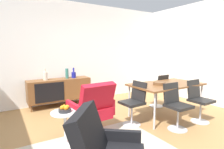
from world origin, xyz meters
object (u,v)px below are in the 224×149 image
lounge_chair_red (92,108)px  wooden_bowl_on_table (159,83)px  vase_sculptural_dark (74,75)px  vase_ceramic_small (67,73)px  dining_chair_near_window (134,101)px  vase_cobalt (45,76)px  dining_chair_front_left (176,104)px  dining_chair_back_right (159,89)px  sideboard (60,89)px  dining_chair_front_right (198,99)px  fruit_bowl (65,109)px  dining_table (166,85)px  side_table_round (65,124)px

lounge_chair_red → wooden_bowl_on_table: bearing=-2.6°
vase_sculptural_dark → vase_ceramic_small: size_ratio=1.04×
dining_chair_near_window → lounge_chair_red: size_ratio=0.90×
vase_cobalt → dining_chair_near_window: size_ratio=0.34×
dining_chair_front_left → dining_chair_back_right: size_ratio=1.00×
sideboard → vase_ceramic_small: (0.21, 0.00, 0.41)m
dining_chair_front_right → fruit_bowl: (-2.64, 0.53, 0.09)m
vase_ceramic_small → fruit_bowl: 2.17m
sideboard → dining_table: size_ratio=1.00×
wooden_bowl_on_table → side_table_round: bearing=-179.5°
vase_cobalt → lounge_chair_red: 2.02m
vase_cobalt → dining_table: size_ratio=0.18×
dining_table → wooden_bowl_on_table: 0.24m
vase_ceramic_small → dining_chair_front_right: vase_ceramic_small is taller
wooden_bowl_on_table → dining_chair_near_window: dining_chair_near_window is taller
fruit_bowl → side_table_round: bearing=-125.2°
wooden_bowl_on_table → side_table_round: wooden_bowl_on_table is taller
dining_chair_front_left → side_table_round: bearing=164.8°
sideboard → dining_chair_back_right: 2.60m
dining_table → dining_chair_near_window: 0.92m
wooden_bowl_on_table → dining_chair_front_right: dining_chair_front_right is taller
sideboard → wooden_bowl_on_table: (1.58, -2.02, 0.33)m
dining_chair_front_left → side_table_round: (-1.94, 0.53, -0.15)m
sideboard → wooden_bowl_on_table: bearing=-52.0°
dining_chair_back_right → lounge_chair_red: size_ratio=0.90×
wooden_bowl_on_table → dining_chair_front_left: 0.63m
dining_table → sideboard: bearing=132.0°
vase_cobalt → dining_chair_front_left: 3.16m
vase_cobalt → vase_ceramic_small: vase_cobalt is taller
vase_cobalt → fruit_bowl: bearing=-93.8°
dining_table → dining_chair_near_window: size_ratio=1.87×
vase_cobalt → dining_table: bearing=-43.0°
sideboard → lounge_chair_red: 1.95m
sideboard → dining_chair_front_left: size_ratio=1.87×
lounge_chair_red → vase_ceramic_small: bearing=84.8°
vase_sculptural_dark → dining_chair_front_left: size_ratio=0.32×
dining_chair_front_left → fruit_bowl: 2.01m
vase_ceramic_small → dining_chair_front_right: 3.24m
dining_chair_back_right → dining_chair_front_left: bearing=-122.2°
dining_chair_front_right → side_table_round: 2.69m
lounge_chair_red → vase_sculptural_dark: bearing=79.4°
vase_ceramic_small → fruit_bowl: bearing=-108.7°
dining_table → dining_chair_back_right: 0.70m
sideboard → vase_cobalt: 0.52m
vase_sculptural_dark → dining_chair_near_window: (0.52, -2.00, -0.34)m
dining_chair_near_window → dining_chair_front_left: (0.54, -0.56, 0.00)m
lounge_chair_red → sideboard: bearing=91.0°
vase_cobalt → dining_chair_front_right: size_ratio=0.34×
dining_chair_front_right → side_table_round: (-2.64, 0.53, -0.15)m
dining_chair_near_window → lounge_chair_red: (-0.89, 0.05, -0.00)m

